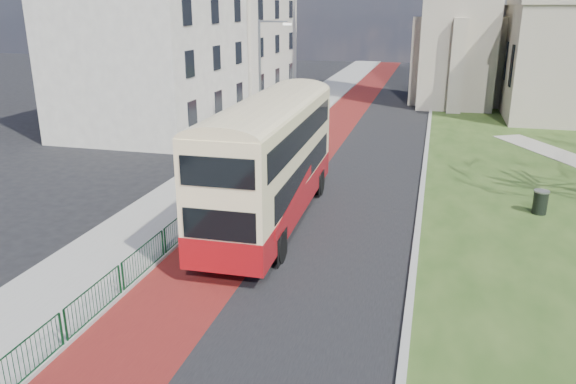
% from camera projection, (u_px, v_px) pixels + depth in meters
% --- Properties ---
extents(ground, '(160.00, 160.00, 0.00)m').
position_uv_depth(ground, '(231.00, 277.00, 19.44)').
color(ground, black).
rests_on(ground, ground).
extents(road_carriageway, '(9.00, 120.00, 0.01)m').
position_uv_depth(road_carriageway, '(356.00, 146.00, 37.44)').
color(road_carriageway, black).
rests_on(road_carriageway, ground).
extents(bus_lane, '(3.40, 120.00, 0.01)m').
position_uv_depth(bus_lane, '(316.00, 144.00, 38.09)').
color(bus_lane, '#591414').
rests_on(bus_lane, ground).
extents(pavement_west, '(4.00, 120.00, 0.12)m').
position_uv_depth(pavement_west, '(263.00, 140.00, 38.98)').
color(pavement_west, gray).
rests_on(pavement_west, ground).
extents(kerb_west, '(0.25, 120.00, 0.13)m').
position_uv_depth(kerb_west, '(291.00, 142.00, 38.50)').
color(kerb_west, '#999993').
rests_on(kerb_west, ground).
extents(kerb_east, '(0.25, 80.00, 0.13)m').
position_uv_depth(kerb_east, '(427.00, 143.00, 38.15)').
color(kerb_east, '#999993').
rests_on(kerb_east, ground).
extents(pedestrian_railing, '(0.07, 24.00, 1.12)m').
position_uv_depth(pedestrian_railing, '(197.00, 215.00, 23.65)').
color(pedestrian_railing, '#0D3A1C').
rests_on(pedestrian_railing, ground).
extents(street_block_near, '(10.30, 14.30, 13.00)m').
position_uv_depth(street_block_near, '(152.00, 41.00, 40.94)').
color(street_block_near, '#BCB6AA').
rests_on(street_block_near, ground).
extents(street_block_far, '(10.30, 16.30, 11.50)m').
position_uv_depth(street_block_far, '(229.00, 39.00, 55.87)').
color(street_block_far, beige).
rests_on(street_block_far, ground).
extents(streetlamp, '(2.13, 0.18, 8.00)m').
position_uv_depth(streetlamp, '(262.00, 78.00, 35.56)').
color(streetlamp, gray).
rests_on(streetlamp, pavement_west).
extents(bus, '(3.17, 12.54, 5.22)m').
position_uv_depth(bus, '(270.00, 156.00, 23.39)').
color(bus, maroon).
rests_on(bus, ground).
extents(litter_bin, '(0.84, 0.84, 1.08)m').
position_uv_depth(litter_bin, '(540.00, 202.00, 25.09)').
color(litter_bin, black).
rests_on(litter_bin, grass_green).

